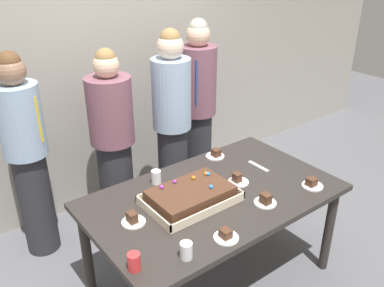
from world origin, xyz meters
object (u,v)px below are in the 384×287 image
Objects in this scene: plated_slice_near_right at (265,201)px; person_striped_tie_right at (172,126)px; drink_cup_far_end at (134,262)px; cake_server_utensil at (258,166)px; plated_slice_far_right at (226,236)px; person_green_shirt_behind at (198,108)px; person_serving_front at (113,143)px; plated_slice_center_back at (238,180)px; person_far_right_suit at (27,155)px; sheet_cake at (191,196)px; drink_cup_middle at (186,251)px; plated_slice_near_left at (216,154)px; plated_slice_far_left at (312,184)px; drink_cup_nearest at (156,177)px; party_table at (213,204)px; plated_slice_center_front at (133,220)px.

plated_slice_near_right is 1.18m from person_striped_tie_right.
drink_cup_far_end reaches higher than cake_server_utensil.
plated_slice_far_right is 0.09× the size of person_green_shirt_behind.
person_green_shirt_behind is at bearing 79.54° from cake_server_utensil.
person_striped_tie_right is at bearing 69.72° from person_serving_front.
person_striped_tie_right is at bearing 88.07° from plated_slice_center_back.
person_far_right_suit is at bearing 93.50° from drink_cup_far_end.
sheet_cake is 1.39m from person_green_shirt_behind.
person_serving_front is at bearing 107.50° from plated_slice_near_right.
plated_slice_center_back is at bearing 28.20° from drink_cup_middle.
person_striped_tie_right is 1.19m from person_far_right_suit.
person_serving_front is (-0.59, 0.62, 0.04)m from plated_slice_near_left.
plated_slice_far_left is at bearing -1.71° from drink_cup_far_end.
drink_cup_nearest is at bearing 88.91° from plated_slice_far_right.
drink_cup_middle reaches higher than plated_slice_center_back.
drink_cup_far_end is (-1.42, 0.04, 0.03)m from plated_slice_far_left.
drink_cup_far_end is (-0.57, -0.67, 0.00)m from drink_cup_nearest.
plated_slice_near_left is 0.09× the size of person_green_shirt_behind.
plated_slice_near_right reaches higher than plated_slice_near_left.
sheet_cake reaches higher than cake_server_utensil.
person_serving_front reaches higher than drink_cup_middle.
party_table is at bearing 5.80° from person_far_right_suit.
plated_slice_center_front is 1.00× the size of plated_slice_center_back.
drink_cup_far_end is at bearing -159.17° from party_table.
party_table is at bearing 36.96° from drink_cup_middle.
person_far_right_suit reaches higher than plated_slice_near_right.
plated_slice_center_front is (-0.42, 0.03, -0.02)m from sheet_cake.
person_far_right_suit is at bearing 126.86° from plated_slice_near_right.
cake_server_utensil is at bearing 5.25° from sheet_cake.
person_serving_front is (0.58, 1.34, 0.01)m from drink_cup_far_end.
sheet_cake is 0.50m from plated_slice_near_right.
party_table is 2.87× the size of sheet_cake.
plated_slice_far_right is 0.92m from cake_server_utensil.
person_green_shirt_behind is (0.71, 1.09, 0.22)m from party_table.
person_far_right_suit is at bearing 149.67° from plated_slice_near_left.
party_table is at bearing 10.92° from person_striped_tie_right.
plated_slice_near_right is (-0.17, -0.71, 0.00)m from plated_slice_near_left.
plated_slice_far_right is (-0.44, -0.11, -0.01)m from plated_slice_near_right.
cake_server_utensil is (0.77, 0.49, -0.02)m from plated_slice_far_right.
person_green_shirt_behind is at bearing 55.81° from person_far_right_suit.
person_far_right_suit is at bearing 122.09° from sheet_cake.
plated_slice_center_front reaches higher than party_table.
person_green_shirt_behind is (0.19, 1.00, 0.14)m from cake_server_utensil.
drink_cup_far_end reaches higher than plated_slice_center_back.
drink_cup_middle is 0.06× the size of person_green_shirt_behind.
person_striped_tie_right is (0.49, -0.16, 0.08)m from person_serving_front.
person_far_right_suit reaches higher than plated_slice_center_back.
drink_cup_middle is 0.50× the size of cake_server_utensil.
drink_cup_middle reaches higher than plated_slice_near_left.
plated_slice_near_right is 0.73m from drink_cup_middle.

